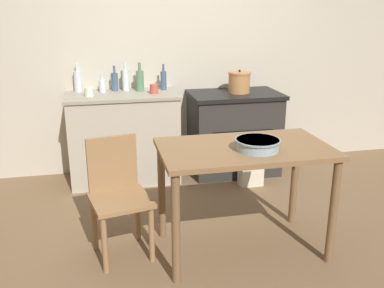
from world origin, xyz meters
TOP-DOWN VIEW (x-y plane):
  - ground_plane at (0.00, 0.00)m, footprint 14.00×14.00m
  - wall_back at (0.00, 1.58)m, footprint 8.00×0.07m
  - counter_cabinet at (-0.54, 1.27)m, footprint 1.11×0.59m
  - stove at (0.63, 1.25)m, footprint 0.94×0.63m
  - work_table at (0.20, -0.28)m, footprint 1.19×0.70m
  - chair at (-0.68, -0.12)m, footprint 0.47×0.47m
  - flour_sack at (0.68, 0.84)m, footprint 0.23×0.16m
  - stock_pot at (0.67, 1.24)m, footprint 0.24×0.24m
  - mixing_bowl_large at (0.26, -0.37)m, footprint 0.31×0.31m
  - bottle_far_left at (-0.35, 1.37)m, footprint 0.08×0.08m
  - bottle_left at (-0.72, 1.38)m, footprint 0.07×0.07m
  - bottle_mid_left at (-0.96, 1.48)m, footprint 0.08×0.08m
  - bottle_center_left at (-0.49, 1.41)m, footprint 0.07×0.07m
  - bottle_center at (-0.10, 1.39)m, footprint 0.06×0.06m
  - bottle_center_right at (-0.60, 1.43)m, footprint 0.06×0.06m
  - cup_mid_right at (-0.23, 1.21)m, footprint 0.08×0.08m
  - cup_right at (-0.85, 1.21)m, footprint 0.08×0.08m

SIDE VIEW (x-z plane):
  - ground_plane at x=0.00m, z-range 0.00..0.00m
  - flour_sack at x=0.68m, z-range 0.00..0.30m
  - stove at x=0.63m, z-range 0.00..0.87m
  - counter_cabinet at x=-0.54m, z-range 0.00..0.90m
  - chair at x=-0.68m, z-range 0.04..0.89m
  - work_table at x=0.20m, z-range 0.28..1.08m
  - mixing_bowl_large at x=0.26m, z-range 0.80..0.88m
  - cup_right at x=-0.85m, z-range 0.90..0.99m
  - cup_mid_right at x=-0.23m, z-range 0.90..0.99m
  - bottle_left at x=-0.72m, z-range 0.88..1.06m
  - stock_pot at x=0.67m, z-range 0.86..1.10m
  - bottle_center_right at x=-0.60m, z-range 0.87..1.13m
  - bottle_center at x=-0.10m, z-range 0.87..1.14m
  - bottle_mid_left at x=-0.96m, z-range 0.87..1.15m
  - bottle_far_left at x=-0.35m, z-range 0.87..1.16m
  - bottle_center_left at x=-0.49m, z-range 0.87..1.17m
  - wall_back at x=0.00m, z-range 0.00..2.55m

